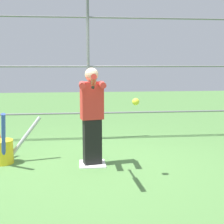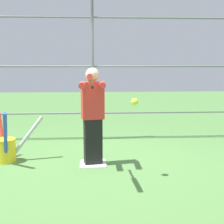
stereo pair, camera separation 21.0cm
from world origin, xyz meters
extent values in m
plane|color=#4C7A3D|center=(0.00, 0.00, 0.00)|extent=(24.00, 24.00, 0.00)
cube|color=white|center=(0.00, 0.00, 0.01)|extent=(0.40, 0.40, 0.02)
cylinder|color=slate|center=(0.00, -1.60, 1.49)|extent=(0.06, 0.06, 2.99)
cylinder|color=slate|center=(0.00, -1.60, 0.55)|extent=(5.96, 0.04, 0.04)
cylinder|color=slate|center=(0.00, -1.60, 1.49)|extent=(5.96, 0.04, 0.04)
cylinder|color=slate|center=(0.00, -1.60, 2.44)|extent=(5.96, 0.04, 0.04)
cube|color=black|center=(0.00, 0.00, 0.36)|extent=(0.30, 0.22, 0.72)
cube|color=red|center=(0.00, 0.00, 1.00)|extent=(0.36, 0.25, 0.56)
sphere|color=beige|center=(0.00, 0.00, 1.39)|extent=(0.20, 0.20, 0.20)
cylinder|color=red|center=(-0.15, 0.17, 1.26)|extent=(0.09, 0.40, 0.09)
cylinder|color=red|center=(0.15, 0.23, 1.26)|extent=(0.09, 0.40, 0.09)
sphere|color=black|center=(0.00, 0.40, 1.24)|extent=(0.05, 0.05, 0.05)
cylinder|color=black|center=(0.01, 0.56, 1.27)|extent=(0.04, 0.33, 0.10)
cylinder|color=red|center=(0.02, 0.96, 1.36)|extent=(0.08, 0.50, 0.17)
sphere|color=yellow|center=(-0.56, 0.60, 1.06)|extent=(0.10, 0.10, 0.10)
cylinder|color=yellow|center=(1.39, -0.21, 0.18)|extent=(0.32, 0.32, 0.37)
torus|color=yellow|center=(1.39, -0.21, 0.37)|extent=(0.33, 0.33, 0.01)
cylinder|color=#B2B2B7|center=(1.08, -0.30, 0.37)|extent=(0.57, 0.21, 0.70)
cylinder|color=red|center=(1.49, -0.40, 0.39)|extent=(0.22, 0.34, 0.71)
cylinder|color=#334CB2|center=(1.32, 0.02, 0.45)|extent=(0.19, 0.42, 0.84)
camera|label=1|loc=(0.20, 4.67, 1.57)|focal=50.00mm
camera|label=2|loc=(-0.01, 4.69, 1.57)|focal=50.00mm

